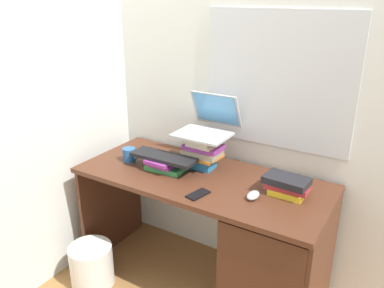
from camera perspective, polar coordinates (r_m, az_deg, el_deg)
The scene contains 13 objects.
ground_plane at distance 2.78m, azimuth 1.23°, elevation -19.03°, with size 6.00×6.00×0.00m, color olive.
wall_back at distance 2.50m, azimuth 5.96°, elevation 9.68°, with size 6.00×0.06×2.60m.
wall_left at distance 2.72m, azimuth -15.08°, elevation 10.03°, with size 0.05×6.00×2.60m, color silver.
desk at distance 2.37m, azimuth 9.46°, elevation -14.67°, with size 1.52×0.66×0.76m.
book_stack_tall at distance 2.44m, azimuth 1.47°, elevation -1.03°, with size 0.23×0.19×0.21m.
book_stack_keyboard_riser at distance 2.43m, azimuth -4.07°, elevation -3.00°, with size 0.25×0.17×0.08m.
book_stack_side at distance 2.19m, azimuth 13.65°, elevation -5.86°, with size 0.25×0.16×0.11m.
laptop at distance 2.44m, azimuth 2.34°, elevation 2.95°, with size 0.33×0.35×0.24m.
keyboard at distance 2.41m, azimuth -4.17°, elevation -1.90°, with size 0.42×0.14×0.02m, color black.
computer_mouse at distance 2.14m, azimuth 8.87°, elevation -7.37°, with size 0.06×0.10×0.04m, color #A5A8AD.
mug at distance 2.58m, azimuth -9.08°, elevation -1.55°, with size 0.12×0.08×0.09m.
cell_phone at distance 2.15m, azimuth 0.89°, elevation -7.32°, with size 0.07×0.14×0.01m, color black.
wastebasket at distance 2.75m, azimuth -14.37°, elevation -16.66°, with size 0.28×0.28×0.28m, color silver.
Camera 1 is at (1.06, -1.83, 1.80)m, focal length 36.73 mm.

